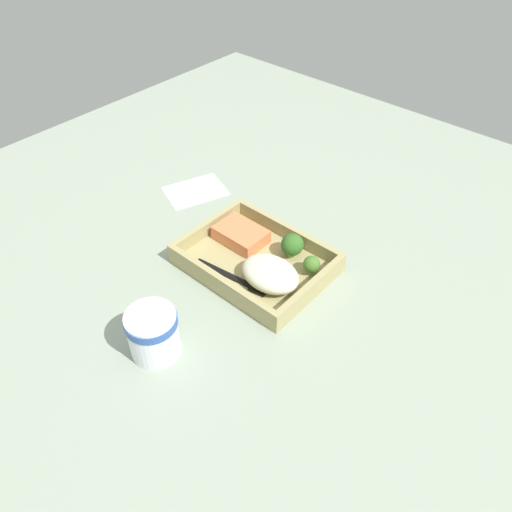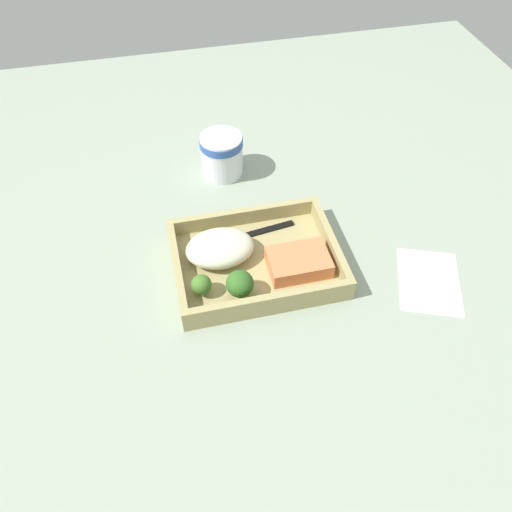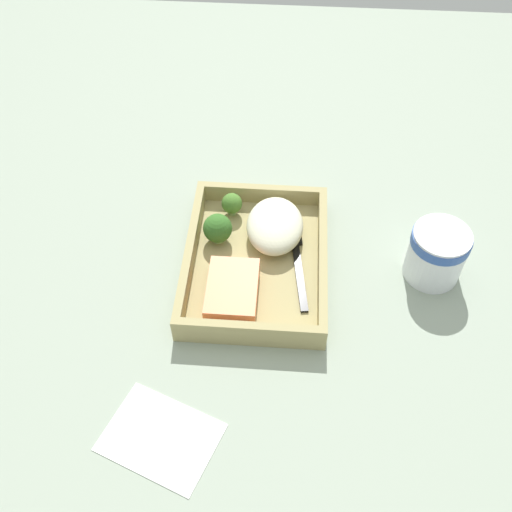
{
  "view_description": "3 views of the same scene",
  "coord_description": "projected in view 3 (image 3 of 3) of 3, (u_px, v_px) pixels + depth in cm",
  "views": [
    {
      "loc": [
        46.74,
        -53.22,
        67.52
      ],
      "look_at": [
        0.0,
        0.0,
        2.7
      ],
      "focal_mm": 35.0,
      "sensor_mm": 36.0,
      "label": 1
    },
    {
      "loc": [
        12.4,
        53.58,
        65.39
      ],
      "look_at": [
        0.0,
        0.0,
        2.7
      ],
      "focal_mm": 35.0,
      "sensor_mm": 36.0,
      "label": 2
    },
    {
      "loc": [
        -56.45,
        -4.06,
        70.35
      ],
      "look_at": [
        0.0,
        0.0,
        2.7
      ],
      "focal_mm": 42.0,
      "sensor_mm": 36.0,
      "label": 3
    }
  ],
  "objects": [
    {
      "name": "tray_rim",
      "position": [
        256.0,
        256.0,
        0.88
      ],
      "size": [
        27.53,
        20.77,
        3.05
      ],
      "color": "tan",
      "rests_on": "takeout_tray"
    },
    {
      "name": "paper_cup",
      "position": [
        437.0,
        252.0,
        0.86
      ],
      "size": [
        8.47,
        8.47,
        8.57
      ],
      "color": "white",
      "rests_on": "ground_plane"
    },
    {
      "name": "fork",
      "position": [
        298.0,
        262.0,
        0.89
      ],
      "size": [
        15.88,
        3.77,
        0.44
      ],
      "color": "black",
      "rests_on": "takeout_tray"
    },
    {
      "name": "broccoli_floret_1",
      "position": [
        232.0,
        204.0,
        0.94
      ],
      "size": [
        3.28,
        3.28,
        3.89
      ],
      "color": "#82A165",
      "rests_on": "takeout_tray"
    },
    {
      "name": "ground_plane",
      "position": [
        256.0,
        272.0,
        0.91
      ],
      "size": [
        160.0,
        160.0,
        2.0
      ],
      "primitive_type": "cube",
      "color": "gray"
    },
    {
      "name": "mashed_potatoes",
      "position": [
        275.0,
        226.0,
        0.91
      ],
      "size": [
        11.57,
        8.65,
        4.4
      ],
      "primitive_type": "ellipsoid",
      "color": "beige",
      "rests_on": "takeout_tray"
    },
    {
      "name": "receipt_slip",
      "position": [
        161.0,
        437.0,
        0.73
      ],
      "size": [
        14.15,
        16.16,
        0.24
      ],
      "primitive_type": "cube",
      "rotation": [
        0.0,
        0.0,
        -0.37
      ],
      "color": "white",
      "rests_on": "ground_plane"
    },
    {
      "name": "broccoli_floret_2",
      "position": [
        218.0,
        229.0,
        0.9
      ],
      "size": [
        4.44,
        4.44,
        4.95
      ],
      "color": "#7DAB66",
      "rests_on": "takeout_tray"
    },
    {
      "name": "salmon_fillet",
      "position": [
        232.0,
        291.0,
        0.84
      ],
      "size": [
        10.1,
        7.13,
        2.87
      ],
      "primitive_type": "cube",
      "rotation": [
        0.0,
        0.0,
        0.0
      ],
      "color": "#E97B4B",
      "rests_on": "takeout_tray"
    },
    {
      "name": "takeout_tray",
      "position": [
        256.0,
        265.0,
        0.9
      ],
      "size": [
        27.53,
        20.77,
        1.2
      ],
      "primitive_type": "cube",
      "color": "tan",
      "rests_on": "ground_plane"
    }
  ]
}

